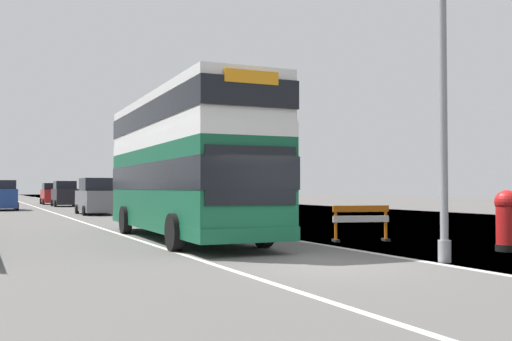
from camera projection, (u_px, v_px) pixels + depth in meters
The scene contains 9 objects.
ground at pixel (335, 264), 13.29m from camera, with size 140.00×280.00×0.10m.
double_decker_bus at pixel (184, 163), 19.30m from camera, with size 3.11×11.30×4.66m.
lamppost_foreground at pixel (443, 61), 13.35m from camera, with size 0.29×0.70×9.59m.
red_pillar_postbox at pixel (507, 218), 15.55m from camera, with size 0.62×0.62×1.62m.
roadworks_barrier at pixel (361, 219), 18.39m from camera, with size 1.83×0.91×1.12m.
car_oncoming_near at pixel (96, 197), 36.90m from camera, with size 2.07×4.58×2.27m.
car_receding_mid at pixel (3, 196), 43.74m from camera, with size 2.01×4.38×2.22m.
car_receding_far at pixel (65, 194), 52.54m from camera, with size 2.07×4.13×2.26m.
car_far_side at pixel (52, 194), 59.02m from camera, with size 1.98×4.04×2.13m.
Camera 1 is at (-6.77, -11.14, 1.68)m, focal length 41.36 mm.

